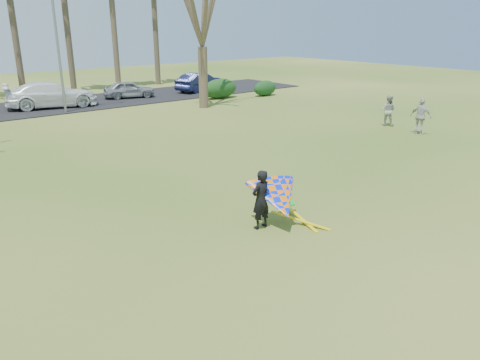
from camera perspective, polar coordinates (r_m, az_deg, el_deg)
ground at (r=12.84m, az=5.73°, el=-6.87°), size 100.00×100.00×0.00m
parking_strip at (r=34.55m, az=-25.31°, el=7.78°), size 46.00×7.00×0.06m
bare_tree_right at (r=31.88m, az=-4.73°, el=20.52°), size 6.27×6.27×9.21m
streetlight at (r=31.87m, az=-21.12°, el=15.61°), size 2.28×0.18×8.00m
hedge_near at (r=36.13m, az=-2.46°, el=11.07°), size 2.96×1.34×1.48m
hedge_far at (r=37.46m, az=3.06°, el=11.12°), size 2.15×1.01×1.19m
car_3 at (r=34.30m, az=-21.99°, el=9.63°), size 6.21×3.59×1.69m
car_4 at (r=37.02m, az=-13.39°, el=10.72°), size 4.02×2.50×1.28m
car_5 at (r=39.86m, az=-4.98°, el=11.83°), size 4.78×2.78×1.49m
pedestrian_a at (r=27.58m, az=17.60°, el=8.09°), size 0.91×1.01×1.70m
pedestrian_b at (r=25.91m, az=21.18°, el=7.24°), size 0.62×1.15×1.86m
kite_flyer at (r=13.10m, az=4.51°, el=-2.26°), size 2.13×2.39×2.02m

